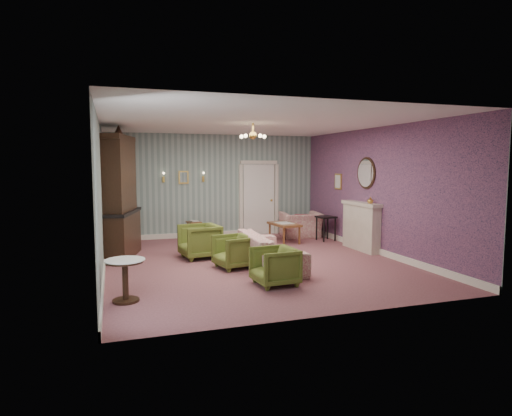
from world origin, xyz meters
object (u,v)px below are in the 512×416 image
object	(u,v)px
wingback_chair	(301,221)
coffee_table	(284,233)
olive_chair_b	(234,250)
pedestal_table	(125,280)
fireplace	(361,226)
dresser	(119,193)
side_table_black	(326,228)
olive_chair_a	(275,264)
sofa_chintz	(269,245)
olive_chair_c	(200,239)

from	to	relation	value
wingback_chair	coffee_table	bearing A→B (deg)	47.61
olive_chair_b	pedestal_table	distance (m)	2.64
olive_chair_b	fireplace	distance (m)	3.49
dresser	side_table_black	size ratio (longest dim) A/B	4.24
olive_chair_a	fireplace	xyz separation A→B (m)	(3.06, 2.23, 0.22)
coffee_table	pedestal_table	size ratio (longest dim) A/B	1.55
sofa_chintz	coffee_table	world-z (taller)	sofa_chintz
olive_chair_b	wingback_chair	size ratio (longest dim) A/B	0.67
sofa_chintz	dresser	world-z (taller)	dresser
olive_chair_a	wingback_chair	distance (m)	5.05
olive_chair_b	sofa_chintz	world-z (taller)	sofa_chintz
olive_chair_a	wingback_chair	size ratio (longest dim) A/B	0.66
olive_chair_a	dresser	world-z (taller)	dresser
wingback_chair	fireplace	size ratio (longest dim) A/B	0.77
coffee_table	wingback_chair	bearing A→B (deg)	39.83
dresser	fireplace	bearing A→B (deg)	5.23
pedestal_table	dresser	bearing A→B (deg)	89.92
fireplace	side_table_black	world-z (taller)	fireplace
olive_chair_c	coffee_table	bearing A→B (deg)	108.56
olive_chair_b	coffee_table	xyz separation A→B (m)	(2.02, 2.36, -0.11)
olive_chair_a	side_table_black	bearing A→B (deg)	137.62
coffee_table	pedestal_table	bearing A→B (deg)	-136.54
olive_chair_a	olive_chair_b	distance (m)	1.45
olive_chair_a	sofa_chintz	xyz separation A→B (m)	(0.37, 1.31, 0.09)
olive_chair_b	side_table_black	xyz separation A→B (m)	(3.17, 2.22, -0.03)
olive_chair_b	sofa_chintz	distance (m)	0.71
olive_chair_c	dresser	bearing A→B (deg)	-118.15
sofa_chintz	side_table_black	world-z (taller)	sofa_chintz
wingback_chair	olive_chair_c	bearing A→B (deg)	37.49
olive_chair_b	side_table_black	size ratio (longest dim) A/B	1.08
dresser	side_table_black	xyz separation A→B (m)	(5.30, 0.46, -1.09)
olive_chair_c	dresser	size ratio (longest dim) A/B	0.29
olive_chair_c	olive_chair_a	bearing A→B (deg)	9.74
coffee_table	side_table_black	bearing A→B (deg)	-7.26
wingback_chair	dresser	world-z (taller)	dresser
olive_chair_b	coffee_table	distance (m)	3.11
side_table_black	pedestal_table	bearing A→B (deg)	-144.46
coffee_table	sofa_chintz	bearing A→B (deg)	-118.28
dresser	side_table_black	distance (m)	5.43
olive_chair_b	wingback_chair	world-z (taller)	wingback_chair
wingback_chair	pedestal_table	xyz separation A→B (m)	(-4.91, -4.57, -0.15)
wingback_chair	coffee_table	distance (m)	1.01
sofa_chintz	wingback_chair	xyz separation A→B (m)	(2.09, 3.11, 0.02)
sofa_chintz	coffee_table	xyz separation A→B (m)	(1.33, 2.47, -0.19)
sofa_chintz	pedestal_table	distance (m)	3.18
olive_chair_a	sofa_chintz	bearing A→B (deg)	159.80
olive_chair_c	wingback_chair	size ratio (longest dim) A/B	0.76
olive_chair_c	pedestal_table	bearing A→B (deg)	-38.95
sofa_chintz	pedestal_table	size ratio (longest dim) A/B	3.52
olive_chair_a	side_table_black	distance (m)	4.62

